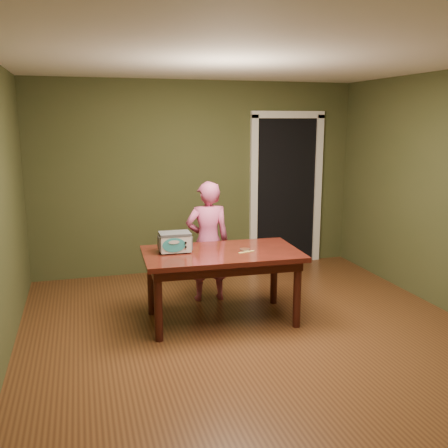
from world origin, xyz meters
name	(u,v)px	position (x,y,z in m)	size (l,w,h in m)	color
floor	(260,341)	(0.00, 0.00, 0.00)	(5.00, 5.00, 0.00)	brown
room_shell	(262,162)	(0.00, 0.00, 1.71)	(4.52, 5.02, 2.61)	#414525
doorway	(278,189)	(1.30, 2.78, 1.06)	(1.10, 0.66, 2.25)	black
dining_table	(222,261)	(-0.21, 0.60, 0.65)	(1.64, 0.96, 0.75)	#3D150E
toy_oven	(175,241)	(-0.67, 0.71, 0.86)	(0.34, 0.24, 0.21)	#4C4F54
baking_pan	(245,250)	(0.03, 0.56, 0.76)	(0.10, 0.10, 0.02)	silver
spatula	(246,252)	(0.03, 0.49, 0.75)	(0.18, 0.03, 0.01)	#D3B85B
child	(208,241)	(-0.18, 1.26, 0.70)	(0.51, 0.33, 1.40)	#C95384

